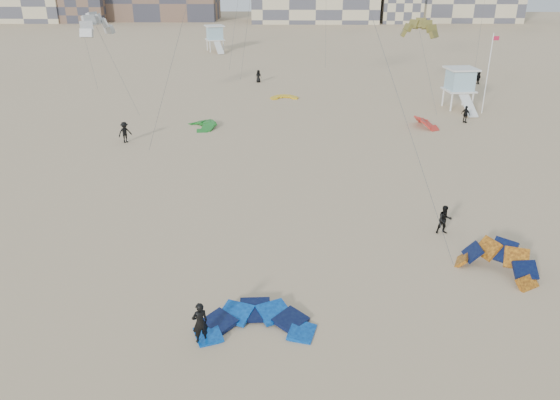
{
  "coord_description": "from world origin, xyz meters",
  "views": [
    {
      "loc": [
        3.8,
        -20.72,
        14.93
      ],
      "look_at": [
        3.3,
        6.0,
        3.13
      ],
      "focal_mm": 35.0,
      "sensor_mm": 36.0,
      "label": 1
    }
  ],
  "objects_px": {
    "kite_ground_blue": "(255,327)",
    "kitesurfer_main": "(200,323)",
    "lifeguard_tower_near": "(459,88)",
    "kite_ground_orange": "(495,272)"
  },
  "relations": [
    {
      "from": "kite_ground_blue",
      "to": "kitesurfer_main",
      "type": "bearing_deg",
      "value": -159.54
    },
    {
      "from": "kitesurfer_main",
      "to": "lifeguard_tower_near",
      "type": "distance_m",
      "value": 45.99
    },
    {
      "from": "kite_ground_blue",
      "to": "kitesurfer_main",
      "type": "relative_size",
      "value": 2.54
    },
    {
      "from": "kite_ground_blue",
      "to": "kite_ground_orange",
      "type": "height_order",
      "value": "kite_ground_orange"
    },
    {
      "from": "lifeguard_tower_near",
      "to": "kitesurfer_main",
      "type": "bearing_deg",
      "value": -126.03
    },
    {
      "from": "kite_ground_blue",
      "to": "kite_ground_orange",
      "type": "relative_size",
      "value": 1.19
    },
    {
      "from": "kite_ground_blue",
      "to": "lifeguard_tower_near",
      "type": "xyz_separation_m",
      "value": [
        19.76,
        39.36,
        2.16
      ]
    },
    {
      "from": "kite_ground_blue",
      "to": "kitesurfer_main",
      "type": "xyz_separation_m",
      "value": [
        -2.25,
        -1.0,
        0.96
      ]
    },
    {
      "from": "kitesurfer_main",
      "to": "lifeguard_tower_near",
      "type": "xyz_separation_m",
      "value": [
        22.01,
        40.36,
        1.2
      ]
    },
    {
      "from": "kitesurfer_main",
      "to": "kite_ground_blue",
      "type": "bearing_deg",
      "value": 175.66
    }
  ]
}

